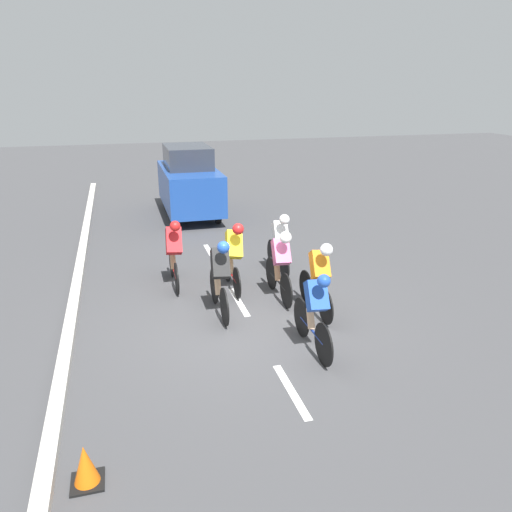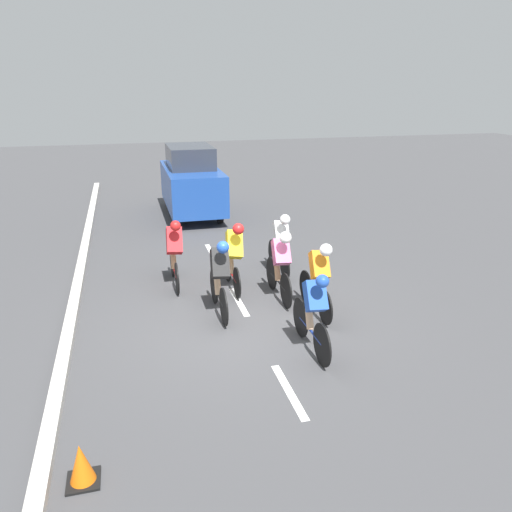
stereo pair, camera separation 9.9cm
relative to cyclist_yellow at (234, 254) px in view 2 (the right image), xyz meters
name	(u,v)px [view 2 (the right image)]	position (x,y,z in m)	size (l,w,h in m)	color
ground_plane	(248,318)	(0.04, 1.37, -0.82)	(60.00, 60.00, 0.00)	#424244
lane_stripe_near	(289,391)	(0.04, 3.81, -0.82)	(0.12, 1.40, 0.01)	white
lane_stripe_mid	(239,302)	(0.04, 0.61, -0.82)	(0.12, 1.40, 0.01)	white
lane_stripe_far	(211,252)	(0.04, -2.59, -0.82)	(0.12, 1.40, 0.01)	white
curb	(72,317)	(3.24, 0.61, -0.75)	(0.20, 26.44, 0.14)	beige
cyclist_yellow	(234,254)	(0.00, 0.00, 0.00)	(0.40, 1.62, 1.54)	black
cyclist_orange	(318,275)	(-1.28, 1.52, -0.04)	(0.37, 1.68, 1.48)	black
cyclist_black	(220,275)	(0.51, 1.09, -0.02)	(0.36, 1.72, 1.54)	black
cyclist_pink	(280,263)	(-0.80, 0.68, -0.03)	(0.35, 1.70, 1.50)	black
cyclist_white	(280,241)	(-1.24, -0.69, -0.04)	(0.35, 1.61, 1.47)	black
cyclist_red	(174,251)	(1.17, -0.58, -0.02)	(0.37, 1.70, 1.53)	black
cyclist_blue	(314,310)	(-0.69, 2.83, -0.08)	(0.35, 1.68, 1.45)	black
support_car	(192,182)	(-0.05, -6.65, 0.30)	(1.70, 3.92, 2.27)	black
traffic_cone	(81,465)	(2.79, 4.86, -0.59)	(0.36, 0.36, 0.49)	black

